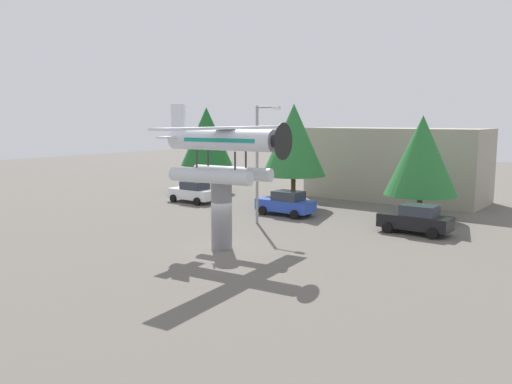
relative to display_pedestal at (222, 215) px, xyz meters
The scene contains 11 objects.
ground_plane 1.80m from the display_pedestal, ahead, with size 140.00×140.00×0.00m, color #605B54.
display_pedestal is the anchor object (origin of this frame).
floatplane_monument 3.47m from the display_pedestal, ahead, with size 7.02×10.46×4.00m.
car_near_white 15.86m from the display_pedestal, 139.39° to the left, with size 4.20×2.02×1.76m.
car_mid_blue 10.48m from the display_pedestal, 104.83° to the left, with size 4.20×2.02×1.76m.
car_far_black 11.99m from the display_pedestal, 54.93° to the left, with size 4.20×2.02×1.76m.
streetlight_primary 7.53m from the display_pedestal, 110.24° to the left, with size 1.84×0.28×7.66m.
storefront_building 22.04m from the display_pedestal, 88.57° to the left, with size 14.60×5.96×6.07m, color #9E9384.
tree_west 22.35m from the display_pedestal, 134.40° to the left, with size 4.86×4.86×7.93m.
tree_east 14.31m from the display_pedestal, 107.30° to the left, with size 4.94×4.94×7.99m.
tree_center_back 15.27m from the display_pedestal, 68.27° to the left, with size 4.81×4.81×7.08m.
Camera 1 is at (17.55, -20.22, 6.77)m, focal length 36.32 mm.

